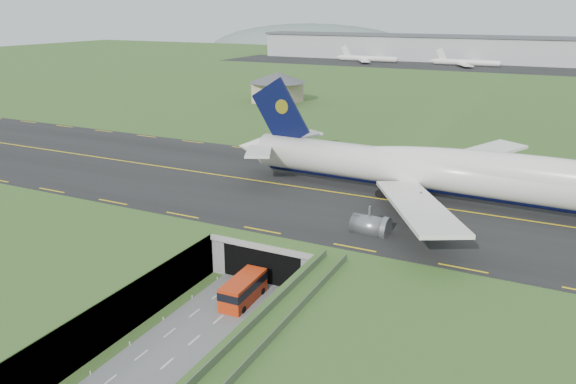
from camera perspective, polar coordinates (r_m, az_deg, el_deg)
The scene contains 9 objects.
ground at distance 73.12m, azimuth -5.79°, elevation -11.82°, with size 900.00×900.00×0.00m, color #365D25.
airfield_deck at distance 71.67m, azimuth -5.87°, elevation -9.74°, with size 800.00×800.00×6.00m, color gray.
trench_road at distance 67.79m, azimuth -9.24°, elevation -14.50°, with size 12.00×75.00×0.20m, color slate.
taxiway at distance 97.71m, azimuth 4.33°, elevation 0.01°, with size 800.00×44.00×0.18m, color black.
tunnel_portal at distance 84.71m, azimuth 0.12°, elevation -4.84°, with size 17.00×22.30×6.00m.
jumbo_jet at distance 94.17m, azimuth 18.11°, elevation 1.66°, with size 88.38×57.90×19.17m.
shuttle_tram at distance 73.85m, azimuth -4.56°, elevation -9.87°, with size 3.33×8.16×3.28m.
service_building at distance 192.10m, azimuth -1.06°, elevation 10.85°, with size 19.96×19.96×10.29m.
cargo_terminal at distance 355.11m, azimuth 21.24°, elevation 13.31°, with size 320.00×67.00×15.60m.
Camera 1 is at (34.36, -53.31, 36.37)m, focal length 35.00 mm.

